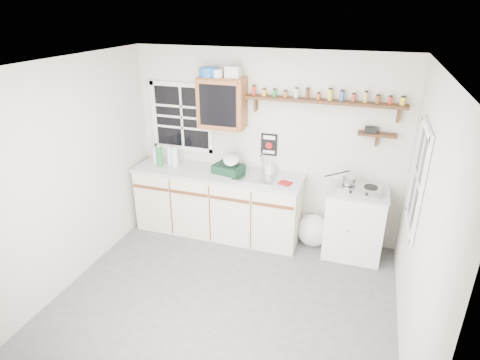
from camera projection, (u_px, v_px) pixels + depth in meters
name	position (u px, v px, depth m)	size (l,w,h in m)	color
room	(224.00, 196.00, 3.94)	(3.64, 3.24, 2.54)	#4B4B4D
main_cabinet	(218.00, 202.00, 5.56)	(2.31, 0.63, 0.92)	beige
right_cabinet	(354.00, 222.00, 5.06)	(0.73, 0.57, 0.91)	silver
sink	(256.00, 176.00, 5.22)	(0.52, 0.44, 0.29)	#ADADB1
upper_cabinet	(222.00, 103.00, 5.12)	(0.60, 0.32, 0.65)	brown
upper_cabinet_clutter	(217.00, 72.00, 4.99)	(0.54, 0.24, 0.14)	#1A53AC
spice_shelf	(325.00, 100.00, 4.78)	(1.91, 0.18, 0.35)	#331E0E
secondary_shelf	(375.00, 134.00, 4.75)	(0.45, 0.16, 0.24)	#331E0E
warning_sign	(269.00, 145.00, 5.30)	(0.22, 0.02, 0.30)	black
window_back	(182.00, 117.00, 5.54)	(0.93, 0.03, 0.98)	black
window_right	(418.00, 179.00, 3.83)	(0.03, 0.78, 1.08)	black
water_bottles	(166.00, 156.00, 5.55)	(0.38, 0.17, 0.31)	silver
dish_rack	(229.00, 167.00, 5.31)	(0.43, 0.36, 0.28)	black
soap_bottle	(270.00, 168.00, 5.24)	(0.09, 0.09, 0.19)	silver
rag	(285.00, 183.00, 5.01)	(0.15, 0.13, 0.02)	maroon
hotplate	(359.00, 188.00, 4.84)	(0.54, 0.31, 0.08)	#ADADB1
saucepan	(348.00, 180.00, 4.85)	(0.39, 0.20, 0.17)	#ADADB1
trash_bag	(313.00, 230.00, 5.37)	(0.43, 0.39, 0.49)	silver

